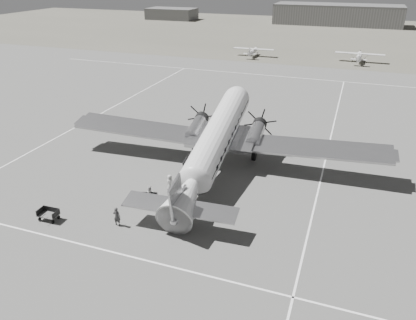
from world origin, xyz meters
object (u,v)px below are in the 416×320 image
(light_plane_right, at_px, (359,57))
(baggage_cart_far, at_px, (49,215))
(ground_crew, at_px, (117,216))
(light_plane_left, at_px, (253,52))
(baggage_cart_near, at_px, (148,199))
(ramp_agent, at_px, (151,194))
(hangar_main, at_px, (337,14))
(dc3_airliner, at_px, (215,143))
(shed_secondary, at_px, (172,14))
(passenger, at_px, (170,183))

(light_plane_right, bearing_deg, baggage_cart_far, -106.06)
(light_plane_right, bearing_deg, ground_crew, -102.11)
(light_plane_left, height_order, baggage_cart_near, light_plane_left)
(baggage_cart_far, height_order, ramp_agent, ramp_agent)
(hangar_main, height_order, baggage_cart_near, hangar_main)
(baggage_cart_far, bearing_deg, baggage_cart_near, 35.90)
(hangar_main, xyz_separation_m, light_plane_left, (-13.31, -63.89, -2.35))
(baggage_cart_far, bearing_deg, hangar_main, 82.99)
(hangar_main, relative_size, ramp_agent, 28.20)
(hangar_main, xyz_separation_m, ground_crew, (-6.91, -131.00, -2.52))
(baggage_cart_near, bearing_deg, baggage_cart_far, -159.08)
(dc3_airliner, height_order, ground_crew, dc3_airliner)
(dc3_airliner, height_order, baggage_cart_far, dc3_airliner)
(light_plane_left, bearing_deg, dc3_airliner, -80.61)
(baggage_cart_far, distance_m, ramp_agent, 8.11)
(shed_secondary, xyz_separation_m, passenger, (54.60, -119.70, -1.25))
(light_plane_left, relative_size, light_plane_right, 0.91)
(light_plane_right, distance_m, ground_crew, 70.36)
(shed_secondary, distance_m, ground_crew, 136.73)
(light_plane_left, bearing_deg, ramp_agent, -84.71)
(baggage_cart_far, bearing_deg, light_plane_right, 71.37)
(baggage_cart_far, distance_m, ground_crew, 5.57)
(light_plane_right, xyz_separation_m, passenger, (-14.34, -62.25, -0.29))
(hangar_main, distance_m, shed_secondary, 60.22)
(shed_secondary, bearing_deg, baggage_cart_far, -69.46)
(baggage_cart_near, distance_m, baggage_cart_far, 7.83)
(light_plane_left, height_order, ramp_agent, light_plane_left)
(light_plane_left, height_order, passenger, light_plane_left)
(shed_secondary, xyz_separation_m, baggage_cart_far, (47.66, -127.20, -1.55))
(light_plane_right, relative_size, baggage_cart_far, 6.23)
(baggage_cart_far, bearing_deg, passenger, 45.59)
(ramp_agent, distance_m, passenger, 2.43)
(light_plane_left, bearing_deg, passenger, -83.83)
(hangar_main, bearing_deg, light_plane_left, -101.77)
(light_plane_left, xyz_separation_m, baggage_cart_far, (0.97, -68.31, -0.49))
(ground_crew, distance_m, ramp_agent, 4.05)
(dc3_airliner, xyz_separation_m, light_plane_right, (11.71, 57.61, -2.05))
(ground_crew, distance_m, passenger, 6.48)
(hangar_main, distance_m, light_plane_right, 63.12)
(shed_secondary, distance_m, passenger, 131.57)
(dc3_airliner, distance_m, light_plane_left, 57.19)
(shed_secondary, xyz_separation_m, light_plane_left, (46.69, -58.89, -1.05))
(passenger, bearing_deg, baggage_cart_far, 161.58)
(light_plane_left, relative_size, passenger, 6.10)
(hangar_main, relative_size, baggage_cart_far, 26.26)
(baggage_cart_near, bearing_deg, dc3_airliner, 48.85)
(light_plane_left, relative_size, baggage_cart_far, 5.69)
(dc3_airliner, xyz_separation_m, passenger, (-2.63, -4.64, -2.33))
(baggage_cart_far, bearing_deg, light_plane_left, 89.14)
(ground_crew, relative_size, ramp_agent, 1.04)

